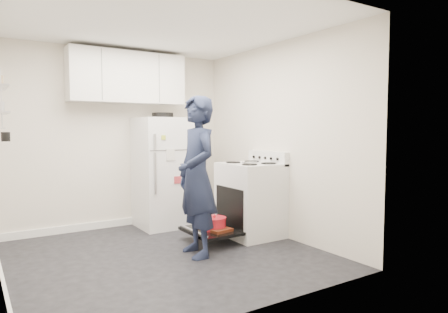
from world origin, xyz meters
TOP-DOWN VIEW (x-y plane):
  - room at (-0.03, 0.03)m, footprint 3.21×3.21m
  - electric_range at (1.26, 0.15)m, footprint 0.66×0.76m
  - open_oven_door at (0.69, 0.14)m, footprint 0.55×0.70m
  - refrigerator at (0.54, 1.25)m, footprint 0.72×0.74m
  - upper_cabinets at (0.10, 1.43)m, footprint 1.60×0.33m
  - wall_shelf_rack at (-1.52, 0.49)m, footprint 0.14×0.60m
  - person at (0.30, -0.18)m, footprint 0.47×0.67m

SIDE VIEW (x-z plane):
  - open_oven_door at x=0.69m, z-range 0.08..0.30m
  - electric_range at x=1.26m, z-range -0.08..1.02m
  - refrigerator at x=0.54m, z-range -0.03..1.59m
  - person at x=0.30m, z-range 0.00..1.75m
  - room at x=-0.03m, z-range -0.05..2.46m
  - wall_shelf_rack at x=-1.52m, z-range 1.37..1.98m
  - upper_cabinets at x=0.10m, z-range 1.75..2.45m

